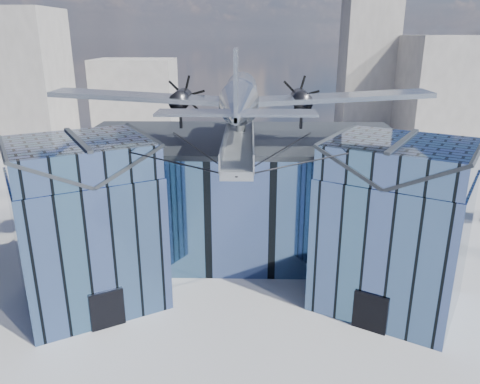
{
  "coord_description": "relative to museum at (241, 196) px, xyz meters",
  "views": [
    {
      "loc": [
        0.66,
        -30.54,
        18.26
      ],
      "look_at": [
        0.0,
        2.0,
        7.2
      ],
      "focal_mm": 35.0,
      "sensor_mm": 36.0,
      "label": 1
    }
  ],
  "objects": [
    {
      "name": "ground_plane",
      "position": [
        -0.0,
        -5.82,
        -5.54
      ],
      "size": [
        120.0,
        120.0,
        0.0
      ],
      "primitive_type": "plane",
      "color": "gray"
    },
    {
      "name": "museum",
      "position": [
        0.0,
        0.0,
        0.0
      ],
      "size": [
        32.88,
        24.5,
        17.6
      ],
      "color": "#435F89",
      "rests_on": "ground"
    },
    {
      "name": "bg_towers",
      "position": [
        1.45,
        44.67,
        4.47
      ],
      "size": [
        77.0,
        24.5,
        26.0
      ],
      "color": "gray",
      "rests_on": "ground"
    }
  ]
}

